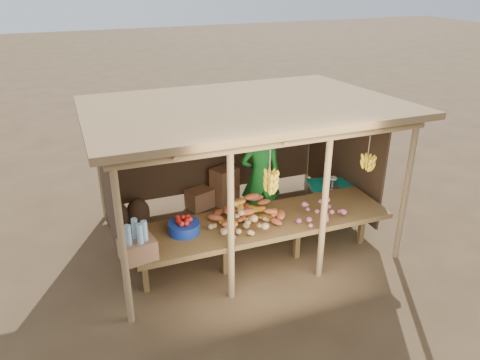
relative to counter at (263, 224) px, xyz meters
name	(u,v)px	position (x,y,z in m)	size (l,w,h in m)	color
ground	(240,235)	(0.00, 0.95, -0.74)	(60.00, 60.00, 0.00)	brown
stall_structure	(242,128)	(0.05, 0.99, 1.19)	(4.70, 3.50, 2.43)	#9F7F52
counter	(263,224)	(0.00, 0.00, 0.00)	(3.90, 1.05, 0.80)	brown
potato_heap	(243,220)	(-0.38, -0.18, 0.24)	(0.89, 0.54, 0.36)	tan
sweet_potato_heap	(250,208)	(-0.16, 0.11, 0.24)	(1.11, 0.66, 0.36)	#AA4F2B
onion_heap	(324,208)	(0.87, -0.28, 0.24)	(0.82, 0.49, 0.36)	#AD546B
banana_pile	(245,208)	(-0.23, 0.14, 0.24)	(0.67, 0.40, 0.35)	gold
tomato_basin	(184,226)	(-1.18, 0.08, 0.16)	(0.45, 0.45, 0.24)	navy
bottle_box	(137,244)	(-1.90, -0.34, 0.27)	(0.49, 0.42, 0.55)	#946242
vendor	(261,176)	(0.46, 1.14, 0.22)	(0.70, 0.46, 1.92)	#197323
tarp_crate	(330,201)	(1.71, 0.87, -0.36)	(0.91, 0.83, 0.91)	brown
carton_stack	(216,190)	(-0.03, 2.15, -0.41)	(1.07, 0.51, 0.74)	#946242
burlap_sacks	(128,212)	(-1.74, 2.03, -0.50)	(0.79, 0.41, 0.56)	#463120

